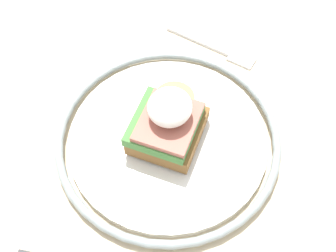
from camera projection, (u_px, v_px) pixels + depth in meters
dining_table at (149, 183)px, 0.60m from camera, size 1.16×0.73×0.72m
plate at (168, 138)px, 0.51m from camera, size 0.27×0.27×0.02m
sandwich at (168, 122)px, 0.48m from camera, size 0.12×0.08×0.07m
fork at (215, 47)px, 0.59m from camera, size 0.04×0.14×0.00m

